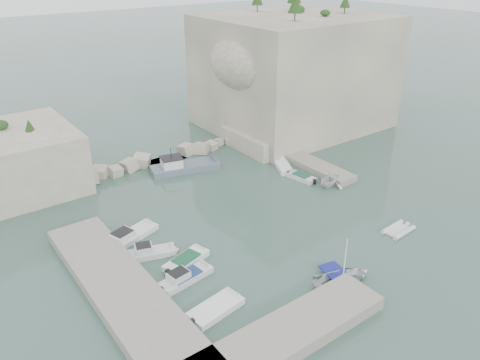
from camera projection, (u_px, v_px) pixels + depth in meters
ground at (275, 227)px, 48.04m from camera, size 400.00×400.00×0.00m
cliff_east at (294, 72)px, 73.19m from camera, size 26.00×22.00×17.00m
cliff_terrace at (263, 138)px, 67.44m from camera, size 8.00×10.00×2.50m
outcrop_west at (3, 163)px, 53.96m from camera, size 16.00×14.00×7.00m
quay_west at (123, 292)px, 38.03m from camera, size 5.00×24.00×1.10m
quay_south at (281, 338)px, 33.44m from camera, size 18.00×4.00×1.10m
ledge_east at (304, 161)px, 62.29m from camera, size 3.00×16.00×0.80m
breakwater at (164, 155)px, 63.13m from camera, size 28.00×3.00×1.40m
motorboat_a at (130, 239)px, 46.01m from camera, size 6.87×3.90×1.40m
motorboat_b at (152, 255)px, 43.53m from camera, size 5.13×3.01×1.40m
motorboat_c at (186, 263)px, 42.47m from camera, size 5.25×3.16×0.70m
motorboat_d at (186, 280)px, 40.22m from camera, size 5.64×2.36×1.40m
motorboat_e at (216, 311)px, 36.77m from camera, size 5.24×2.75×0.70m
rowboat at (342, 284)px, 39.82m from camera, size 5.95×4.73×1.11m
inflatable_dinghy at (398, 231)px, 47.27m from camera, size 3.80×2.01×0.44m
tender_east_a at (329, 185)px, 56.54m from camera, size 4.23×3.79×2.00m
tender_east_b at (301, 179)px, 58.15m from camera, size 2.16×4.45×0.70m
tender_east_c at (283, 168)px, 61.05m from camera, size 3.70×5.30×0.70m
tender_east_d at (266, 154)px, 65.23m from camera, size 4.11×1.84×1.54m
work_boat at (185, 170)px, 60.51m from camera, size 10.00×5.02×2.20m
rowboat_mast at (345, 258)px, 38.65m from camera, size 0.10×0.10×4.20m
vegetation at (264, 10)px, 67.32m from camera, size 53.48×13.88×13.40m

